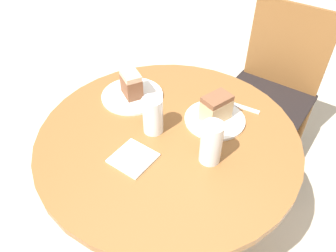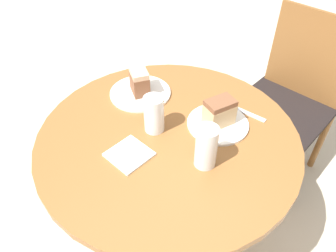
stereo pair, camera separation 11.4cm
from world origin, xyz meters
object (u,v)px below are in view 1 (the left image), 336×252
at_px(plate_far, 132,95).
at_px(glass_lemonade, 153,117).
at_px(cake_slice_near, 216,108).
at_px(glass_water, 211,145).
at_px(chair, 271,89).
at_px(plate_near, 215,119).
at_px(cake_slice_far, 131,84).

height_order(plate_far, glass_lemonade, glass_lemonade).
bearing_deg(cake_slice_near, glass_water, -63.60).
distance_m(chair, plate_far, 0.86).
bearing_deg(plate_near, cake_slice_near, 116.57).
bearing_deg(glass_water, cake_slice_near, 116.40).
xyz_separation_m(cake_slice_near, cake_slice_far, (-0.34, -0.08, 0.00)).
distance_m(cake_slice_far, glass_water, 0.44).
relative_size(plate_near, plate_far, 0.91).
bearing_deg(plate_far, glass_lemonade, -27.66).
bearing_deg(cake_slice_far, cake_slice_near, 12.75).
bearing_deg(glass_lemonade, glass_water, 0.87).
distance_m(plate_far, cake_slice_near, 0.36).
distance_m(chair, plate_near, 0.72).
distance_m(plate_far, cake_slice_far, 0.06).
xyz_separation_m(cake_slice_far, glass_lemonade, (0.20, -0.10, -0.00)).
xyz_separation_m(glass_lemonade, glass_water, (0.24, 0.00, 0.01)).
bearing_deg(cake_slice_near, plate_near, -63.43).
distance_m(glass_lemonade, glass_water, 0.24).
bearing_deg(glass_water, plate_far, 167.05).
relative_size(glass_lemonade, glass_water, 0.92).
relative_size(cake_slice_near, glass_lemonade, 0.85).
height_order(cake_slice_near, cake_slice_far, cake_slice_far).
bearing_deg(cake_slice_near, chair, 92.07).
xyz_separation_m(chair, plate_far, (-0.32, -0.75, 0.26)).
relative_size(plate_near, glass_water, 1.49).
distance_m(cake_slice_near, glass_lemonade, 0.23).
height_order(chair, plate_far, chair).
bearing_deg(glass_water, cake_slice_far, 167.05).
height_order(cake_slice_far, glass_water, glass_water).
height_order(plate_near, glass_water, glass_water).
height_order(plate_far, glass_water, glass_water).
distance_m(plate_far, glass_water, 0.45).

